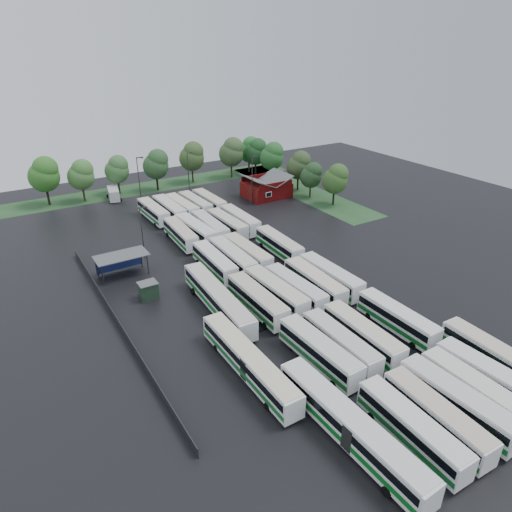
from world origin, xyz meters
TOP-DOWN VIEW (x-y plane):
  - ground at (0.00, 0.00)m, footprint 160.00×160.00m
  - brick_building at (24.00, 42.77)m, footprint 10.07×8.60m
  - wash_shed at (-17.20, 22.02)m, footprint 8.20×4.20m
  - utility_hut at (-16.20, 12.60)m, footprint 2.70×2.20m
  - grass_strip_north at (2.00, 64.80)m, footprint 80.00×10.00m
  - grass_strip_east at (34.00, 42.80)m, footprint 10.00×50.00m
  - west_fence at (-22.20, 8.00)m, footprint 0.10×50.00m
  - bus_r0c0 at (-4.30, -25.88)m, footprint 2.92×12.17m
  - bus_r0c1 at (-1.09, -26.10)m, footprint 3.08×12.07m
  - bus_r0c2 at (2.18, -25.98)m, footprint 3.10×12.63m
  - bus_r0c3 at (5.08, -26.09)m, footprint 2.63×12.29m
  - bus_r0c4 at (8.24, -25.68)m, footprint 3.22×12.35m
  - bus_r1c0 at (-4.42, -12.34)m, footprint 2.93×12.44m
  - bus_r1c1 at (-1.24, -12.39)m, footprint 2.70×11.98m
  - bus_r1c2 at (2.18, -12.55)m, footprint 2.90×12.36m
  - bus_r1c4 at (8.57, -12.27)m, footprint 2.62×12.06m
  - bus_r2c0 at (-4.58, 1.09)m, footprint 2.68×12.45m
  - bus_r2c1 at (-1.19, 1.55)m, footprint 3.11×12.69m
  - bus_r2c2 at (1.85, 1.01)m, footprint 2.96×12.11m
  - bus_r2c3 at (5.35, 0.86)m, footprint 3.00×12.49m
  - bus_r2c4 at (8.50, 1.06)m, footprint 2.76×12.53m
  - bus_r3c0 at (-4.25, 14.72)m, footprint 2.99×12.28m
  - bus_r3c1 at (-1.06, 14.53)m, footprint 2.96×12.66m
  - bus_r3c2 at (1.98, 14.85)m, footprint 2.83×12.35m
  - bus_r3c4 at (8.58, 14.93)m, footprint 3.00×12.15m
  - bus_r4c0 at (-4.23, 28.47)m, footprint 3.07×12.07m
  - bus_r4c1 at (-1.19, 28.48)m, footprint 3.17×12.64m
  - bus_r4c2 at (1.84, 28.60)m, footprint 3.00×12.43m
  - bus_r4c3 at (5.37, 28.14)m, footprint 2.84×12.14m
  - bus_r4c4 at (8.54, 28.65)m, footprint 2.73×12.25m
  - bus_r5c0 at (-4.34, 42.34)m, footprint 2.83×12.08m
  - bus_r5c1 at (-1.02, 41.84)m, footprint 2.81×12.51m
  - bus_r5c2 at (1.82, 41.77)m, footprint 3.08×12.27m
  - bus_r5c3 at (5.10, 42.05)m, footprint 2.85×11.96m
  - bus_r5c4 at (8.45, 41.95)m, footprint 2.71×11.94m
  - artic_bus_west_a at (-9.17, -22.77)m, footprint 2.98×18.78m
  - artic_bus_west_b at (-9.09, 4.17)m, footprint 3.57×18.77m
  - artic_bus_west_c at (-12.38, -9.59)m, footprint 2.57×17.92m
  - minibus at (-7.66, 59.90)m, footprint 3.41×6.54m
  - tree_north_0 at (-21.09, 63.82)m, footprint 6.75×6.75m
  - tree_north_1 at (-13.63, 62.29)m, footprint 5.97×5.97m
  - tree_north_2 at (-5.05, 63.59)m, footprint 5.72×5.72m
  - tree_north_3 at (3.90, 61.17)m, footprint 6.21×6.21m
  - tree_north_4 at (14.26, 62.95)m, footprint 6.43×6.43m
  - tree_north_5 at (25.03, 61.34)m, footprint 6.56×6.56m
  - tree_north_6 at (31.94, 63.64)m, footprint 6.00×6.00m
  - tree_east_0 at (34.01, 29.81)m, footprint 5.74×5.74m
  - tree_east_1 at (32.79, 36.85)m, footprint 5.08×5.08m
  - tree_east_2 at (33.75, 43.05)m, footprint 5.91×5.91m
  - tree_east_3 at (32.54, 53.20)m, footprint 6.20×6.20m
  - tree_east_4 at (31.96, 60.16)m, footprint 6.07×6.07m
  - lamp_post_ne at (18.91, 40.70)m, footprint 1.66×0.32m
  - lamp_post_nw at (-12.02, 25.93)m, footprint 1.43×0.28m
  - lamp_post_back_w at (-3.05, 53.52)m, footprint 1.66×0.32m
  - lamp_post_back_e at (9.43, 54.59)m, footprint 1.55×0.30m
  - puddle_0 at (-4.30, -22.25)m, footprint 5.39×5.39m
  - puddle_1 at (8.30, -24.79)m, footprint 2.80×2.80m
  - puddle_2 at (-6.92, 0.33)m, footprint 7.50×7.50m
  - puddle_3 at (3.62, -3.09)m, footprint 4.47×4.47m
  - puddle_4 at (14.95, -18.67)m, footprint 3.02×3.02m

SIDE VIEW (x-z plane):
  - ground at x=0.00m, z-range 0.00..0.00m
  - puddle_0 at x=-4.30m, z-range 0.00..0.01m
  - puddle_1 at x=8.30m, z-range 0.00..0.01m
  - puddle_2 at x=-6.92m, z-range 0.00..0.01m
  - puddle_3 at x=3.62m, z-range 0.00..0.01m
  - puddle_4 at x=14.95m, z-range 0.00..0.01m
  - grass_strip_north at x=2.00m, z-range 0.00..0.01m
  - grass_strip_east at x=34.00m, z-range 0.00..0.01m
  - west_fence at x=-22.20m, z-range 0.00..1.20m
  - utility_hut at x=-16.20m, z-range 0.01..2.63m
  - minibus at x=-7.66m, z-range 0.15..2.87m
  - bus_r5c3 at x=5.10m, z-range 0.17..3.48m
  - bus_r5c4 at x=8.45m, z-range 0.17..3.48m
  - bus_r1c1 at x=-1.24m, z-range 0.17..3.49m
  - bus_r0c1 at x=-1.09m, z-range 0.17..3.50m
  - bus_r4c0 at x=-4.23m, z-range 0.17..3.50m
  - bus_r5c0 at x=-4.34m, z-range 0.17..3.51m
  - bus_r2c2 at x=1.85m, z-range 0.17..3.52m
  - artic_bus_west_c at x=-12.38m, z-range 0.18..3.51m
  - bus_r1c4 at x=8.57m, z-range 0.17..3.52m
  - bus_r3c4 at x=8.58m, z-range 0.17..3.53m
  - bus_r4c3 at x=5.37m, z-range 0.17..3.53m
  - bus_r0c0 at x=-4.30m, z-range 0.17..3.54m
  - bus_r5c2 at x=1.82m, z-range 0.17..3.56m
  - brick_building at x=24.00m, z-range -0.83..4.56m
  - bus_r3c0 at x=-4.25m, z-range 0.17..3.57m
  - bus_r4c4 at x=8.54m, z-range 0.17..3.57m
  - bus_r0c4 at x=8.24m, z-range 0.17..3.58m
  - bus_r0c3 at x=5.08m, z-range 0.17..3.59m
  - bus_r3c2 at x=1.98m, z-range 0.17..3.60m
  - bus_r1c2 at x=2.18m, z-range 0.17..3.60m
  - bus_r4c2 at x=1.84m, z-range 0.17..3.61m
  - bus_r1c0 at x=-4.42m, z-range 0.17..3.62m
  - bus_r2c3 at x=5.35m, z-range 0.17..3.63m
  - bus_r2c0 at x=-4.58m, z-range 0.17..3.64m
  - bus_r5c1 at x=-1.02m, z-range 0.17..3.65m
  - bus_r2c4 at x=8.50m, z-range 0.17..3.66m
  - bus_r4c1 at x=-1.19m, z-range 0.17..3.66m
  - bus_r0c2 at x=2.18m, z-range 0.17..3.67m
  - artic_bus_west_b at x=-9.09m, z-range 0.19..3.65m
  - artic_bus_west_a at x=-9.17m, z-range 0.19..3.67m
  - bus_r2c1 at x=-1.19m, z-range 0.18..3.68m
  - bus_r3c1 at x=-1.06m, z-range 0.18..3.68m
  - wash_shed at x=-17.20m, z-range 1.20..4.78m
  - lamp_post_nw at x=-12.02m, z-range 0.75..10.05m
  - tree_east_1 at x=32.79m, z-range 1.20..9.63m
  - lamp_post_back_e at x=9.43m, z-range 0.81..10.85m
  - tree_north_2 at x=-5.05m, z-range 1.36..10.83m
  - tree_east_0 at x=34.01m, z-range 1.36..10.86m
  - lamp_post_back_w at x=-3.05m, z-range 0.87..11.62m
  - lamp_post_ne at x=18.91m, z-range 0.87..11.65m
  - tree_east_2 at x=33.75m, z-range 1.40..11.18m
  - tree_north_1 at x=-13.63m, z-range 1.42..11.30m
  - tree_north_6 at x=31.94m, z-range 1.42..11.36m
  - tree_east_4 at x=31.96m, z-range 1.44..11.49m
  - tree_east_3 at x=32.54m, z-range 1.47..11.74m
  - tree_north_3 at x=3.90m, z-range 1.47..11.76m
  - tree_north_4 at x=14.26m, z-range 1.53..12.17m
  - tree_north_5 at x=25.03m, z-range 1.56..12.42m
  - tree_north_0 at x=-21.09m, z-range 1.60..12.78m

